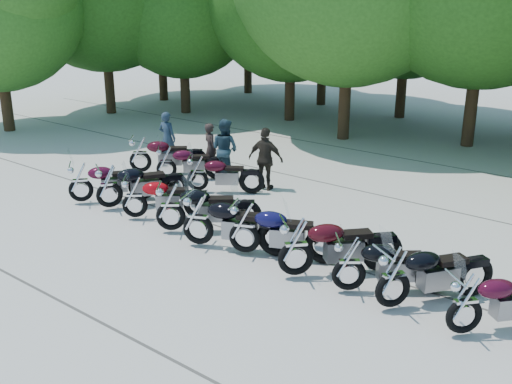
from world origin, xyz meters
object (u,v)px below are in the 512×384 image
Objects in this scene: motorcycle_5 at (245,226)px; rider_3 at (211,149)px; motorcycle_2 at (134,196)px; motorcycle_6 at (296,245)px; motorcycle_4 at (198,217)px; rider_0 at (167,138)px; motorcycle_9 at (466,302)px; motorcycle_3 at (170,206)px; motorcycle_11 at (166,162)px; motorcycle_8 at (394,276)px; rider_1 at (225,149)px; motorcycle_0 at (80,181)px; motorcycle_7 at (349,262)px; motorcycle_1 at (109,185)px; motorcycle_12 at (197,172)px; rider_2 at (266,159)px; motorcycle_10 at (140,153)px.

rider_3 reaches higher than motorcycle_5.
motorcycle_6 is at bearing -133.48° from motorcycle_2.
motorcycle_4 is 1.43× the size of rider_0.
motorcycle_5 is 4.76m from motorcycle_9.
motorcycle_3 is at bearing 143.93° from rider_3.
motorcycle_3 is at bearing -133.93° from motorcycle_2.
motorcycle_3 reaches higher than motorcycle_5.
motorcycle_11 is at bearing 8.27° from motorcycle_3.
motorcycle_8 is 1.28× the size of rider_1.
motorcycle_0 reaches higher than motorcycle_7.
motorcycle_6 is at bearing -131.64° from motorcycle_3.
motorcycle_7 is 1.06× the size of motorcycle_11.
motorcycle_1 is at bearing 38.34° from motorcycle_9.
motorcycle_0 is at bearing 65.57° from motorcycle_4.
motorcycle_0 is 10.20m from motorcycle_9.
motorcycle_5 is at bearing -158.31° from motorcycle_12.
rider_1 is at bearing -87.88° from motorcycle_11.
motorcycle_7 is 1.28× the size of rider_0.
rider_2 is at bearing -161.60° from rider_3.
motorcycle_3 is at bearing -152.71° from motorcycle_1.
rider_3 reaches higher than motorcycle_9.
motorcycle_3 is 2.12m from motorcycle_5.
motorcycle_0 reaches higher than motorcycle_11.
rider_3 reaches higher than motorcycle_0.
motorcycle_7 is at bearing 36.33° from motorcycle_9.
motorcycle_11 is at bearing 31.77° from motorcycle_4.
motorcycle_0 is 0.98m from motorcycle_1.
motorcycle_4 is at bearing -170.91° from motorcycle_12.
motorcycle_2 is 0.93× the size of motorcycle_8.
motorcycle_9 is at bearing -151.52° from motorcycle_1.
rider_2 is 2.24m from rider_3.
motorcycle_8 is at bearing -145.04° from motorcycle_12.
motorcycle_3 is (1.31, -0.05, 0.06)m from motorcycle_2.
motorcycle_4 is 1.18× the size of motorcycle_11.
motorcycle_5 reaches higher than motorcycle_2.
motorcycle_8 is (3.48, -0.17, -0.00)m from motorcycle_5.
rider_1 reaches higher than motorcycle_9.
rider_3 is (-0.16, 3.95, 0.13)m from motorcycle_1.
motorcycle_11 is at bearing 38.33° from motorcycle_5.
motorcycle_2 is 6.92m from motorcycle_8.
motorcycle_0 is 0.94× the size of motorcycle_5.
rider_2 reaches higher than motorcycle_2.
motorcycle_2 is 8.20m from motorcycle_9.
motorcycle_3 is at bearing -163.03° from motorcycle_10.
motorcycle_4 is 1.37× the size of rider_2.
motorcycle_0 is 0.95× the size of motorcycle_8.
motorcycle_9 is 1.22× the size of rider_2.
rider_0 reaches higher than motorcycle_12.
motorcycle_6 reaches higher than motorcycle_11.
motorcycle_0 is 1.01× the size of motorcycle_7.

